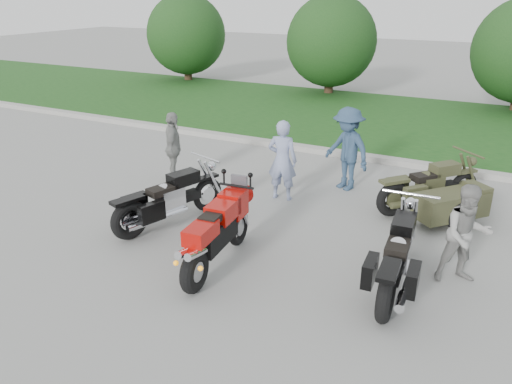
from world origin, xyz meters
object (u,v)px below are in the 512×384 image
at_px(person_denim, 347,149).
at_px(person_back, 173,148).
at_px(sportbike_red, 216,232).
at_px(cruiser_left, 166,202).
at_px(person_stripe, 282,160).
at_px(cruiser_sidecar, 440,198).
at_px(cruiser_right, 397,260).
at_px(person_grey, 466,235).

relative_size(person_denim, person_back, 1.12).
relative_size(sportbike_red, cruiser_left, 0.94).
bearing_deg(person_back, person_stripe, -115.13).
relative_size(person_stripe, person_back, 1.05).
height_order(cruiser_sidecar, person_stripe, person_stripe).
xyz_separation_m(cruiser_left, person_stripe, (1.38, 2.18, 0.37)).
height_order(cruiser_right, cruiser_sidecar, cruiser_right).
relative_size(sportbike_red, person_back, 1.38).
bearing_deg(sportbike_red, person_denim, 74.65).
height_order(person_grey, person_denim, person_denim).
bearing_deg(cruiser_right, sportbike_red, -170.10).
bearing_deg(cruiser_left, person_grey, 23.79).
height_order(cruiser_right, person_grey, person_grey).
bearing_deg(cruiser_left, person_denim, 72.88).
bearing_deg(person_grey, cruiser_left, 156.95).
distance_m(cruiser_left, person_stripe, 2.61).
relative_size(cruiser_right, person_stripe, 1.50).
relative_size(sportbike_red, person_stripe, 1.32).
height_order(sportbike_red, cruiser_left, sportbike_red).
distance_m(cruiser_left, cruiser_right, 4.32).
relative_size(person_grey, person_back, 0.96).
bearing_deg(cruiser_left, person_stripe, 76.20).
height_order(person_stripe, person_grey, person_stripe).
bearing_deg(person_stripe, person_denim, -138.90).
bearing_deg(person_denim, person_back, -132.51).
bearing_deg(person_grey, sportbike_red, 172.78).
relative_size(sportbike_red, person_denim, 1.23).
bearing_deg(person_denim, sportbike_red, -73.75).
bearing_deg(sportbike_red, cruiser_sidecar, 45.79).
distance_m(sportbike_red, person_stripe, 3.08).
bearing_deg(person_grey, person_denim, 105.31).
relative_size(person_stripe, person_denim, 0.93).
distance_m(cruiser_left, person_grey, 5.18).
bearing_deg(person_back, cruiser_right, -141.57).
distance_m(cruiser_left, person_denim, 4.15).
bearing_deg(person_stripe, person_back, -2.97).
height_order(cruiser_left, cruiser_sidecar, cruiser_left).
distance_m(cruiser_left, person_back, 2.34).
distance_m(cruiser_sidecar, person_denim, 2.27).
height_order(cruiser_right, person_denim, person_denim).
bearing_deg(person_denim, person_grey, -19.81).
bearing_deg(cruiser_sidecar, person_denim, -157.22).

